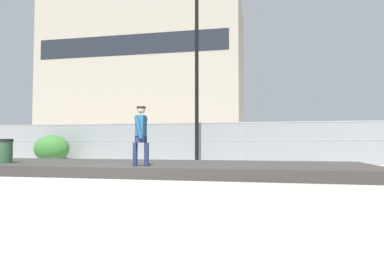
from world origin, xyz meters
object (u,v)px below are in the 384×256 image
object	(u,v)px
skateboard	(141,175)
trash_bin	(2,156)
street_lamp	(197,54)
parked_car_mid	(252,144)
shrub_left	(52,149)
parked_car_near	(137,144)
skater	(141,135)

from	to	relation	value
skateboard	trash_bin	size ratio (longest dim) A/B	0.79
street_lamp	trash_bin	distance (m)	8.36
skateboard	street_lamp	distance (m)	7.28
parked_car_mid	shrub_left	size ratio (longest dim) A/B	2.67
street_lamp	parked_car_near	distance (m)	7.22
skateboard	street_lamp	bearing A→B (deg)	84.94
skater	shrub_left	world-z (taller)	skater
street_lamp	shrub_left	size ratio (longest dim) A/B	4.71
shrub_left	trash_bin	world-z (taller)	shrub_left
skateboard	parked_car_near	bearing A→B (deg)	111.25
skateboard	parked_car_mid	xyz separation A→B (m)	(2.73, 9.86, 0.78)
street_lamp	skater	bearing A→B (deg)	-95.06
skateboard	trash_bin	xyz separation A→B (m)	(-4.61, 0.45, 0.46)
parked_car_near	trash_bin	bearing A→B (deg)	-94.86
parked_car_near	shrub_left	xyz separation A→B (m)	(-2.67, -4.17, -0.20)
street_lamp	parked_car_mid	distance (m)	6.25
shrub_left	trash_bin	size ratio (longest dim) A/B	1.61
skateboard	skater	bearing A→B (deg)	90.00
street_lamp	parked_car_near	world-z (taller)	street_lamp
trash_bin	skateboard	bearing A→B (deg)	-5.58
parked_car_near	parked_car_mid	bearing A→B (deg)	0.47
parked_car_near	shrub_left	size ratio (longest dim) A/B	2.74
parked_car_mid	skateboard	bearing A→B (deg)	-105.49
trash_bin	skater	bearing A→B (deg)	-5.58
street_lamp	parked_car_mid	world-z (taller)	street_lamp
skater	street_lamp	xyz separation A→B (m)	(0.49, 5.54, 3.65)
skater	street_lamp	distance (m)	6.65
skateboard	skater	xyz separation A→B (m)	(0.00, 0.00, 1.06)
street_lamp	parked_car_near	size ratio (longest dim) A/B	1.72
parked_car_near	parked_car_mid	size ratio (longest dim) A/B	1.02
skateboard	parked_car_near	world-z (taller)	parked_car_near
skater	trash_bin	xyz separation A→B (m)	(-4.61, 0.45, -0.60)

